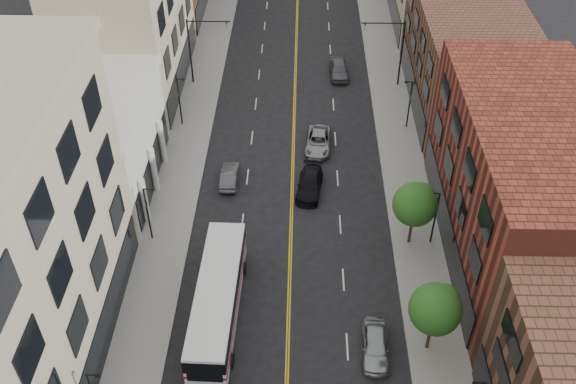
# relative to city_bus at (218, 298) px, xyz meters

# --- Properties ---
(sidewalk_left) EXTENTS (4.00, 110.00, 0.15)m
(sidewalk_left) POSITION_rel_city_bus_xyz_m (-5.13, 18.52, -1.76)
(sidewalk_left) COLOR gray
(sidewalk_left) RESTS_ON ground
(sidewalk_right) EXTENTS (4.00, 110.00, 0.15)m
(sidewalk_right) POSITION_rel_city_bus_xyz_m (14.87, 18.52, -1.76)
(sidewalk_right) COLOR gray
(sidewalk_right) RESTS_ON ground
(bldg_l_white) EXTENTS (10.00, 14.00, 8.00)m
(bldg_l_white) POSITION_rel_city_bus_xyz_m (-12.13, 14.52, 2.17)
(bldg_l_white) COLOR silver
(bldg_l_white) RESTS_ON ground
(bldg_l_far_a) EXTENTS (10.00, 20.00, 18.00)m
(bldg_l_far_a) POSITION_rel_city_bus_xyz_m (-12.13, 31.52, 7.17)
(bldg_l_far_a) COLOR tan
(bldg_l_far_a) RESTS_ON ground
(bldg_r_mid) EXTENTS (10.00, 22.00, 12.00)m
(bldg_r_mid) POSITION_rel_city_bus_xyz_m (21.87, 7.52, 4.17)
(bldg_r_mid) COLOR #592117
(bldg_r_mid) RESTS_ON ground
(bldg_r_far_a) EXTENTS (10.00, 20.00, 10.00)m
(bldg_r_far_a) POSITION_rel_city_bus_xyz_m (21.87, 28.52, 3.17)
(bldg_r_far_a) COLOR brown
(bldg_r_far_a) RESTS_ON ground
(tree_r_2) EXTENTS (3.40, 3.40, 5.59)m
(tree_r_2) POSITION_rel_city_bus_xyz_m (14.26, -2.41, 2.29)
(tree_r_2) COLOR black
(tree_r_2) RESTS_ON sidewalk_right
(tree_r_3) EXTENTS (3.40, 3.40, 5.59)m
(tree_r_3) POSITION_rel_city_bus_xyz_m (14.26, 7.59, 2.29)
(tree_r_3) COLOR black
(tree_r_3) RESTS_ON sidewalk_right
(lamp_l_2) EXTENTS (0.81, 0.55, 5.05)m
(lamp_l_2) POSITION_rel_city_bus_xyz_m (-6.08, 7.52, 1.14)
(lamp_l_2) COLOR black
(lamp_l_2) RESTS_ON sidewalk_left
(lamp_l_3) EXTENTS (0.81, 0.55, 5.05)m
(lamp_l_3) POSITION_rel_city_bus_xyz_m (-6.08, 23.52, 1.14)
(lamp_l_3) COLOR black
(lamp_l_3) RESTS_ON sidewalk_left
(lamp_r_2) EXTENTS (0.81, 0.55, 5.05)m
(lamp_r_2) POSITION_rel_city_bus_xyz_m (15.82, 7.52, 1.14)
(lamp_r_2) COLOR black
(lamp_r_2) RESTS_ON sidewalk_right
(lamp_r_3) EXTENTS (0.81, 0.55, 5.05)m
(lamp_r_3) POSITION_rel_city_bus_xyz_m (15.82, 23.52, 1.14)
(lamp_r_3) COLOR black
(lamp_r_3) RESTS_ON sidewalk_right
(signal_mast_left) EXTENTS (4.49, 0.18, 7.20)m
(signal_mast_left) POSITION_rel_city_bus_xyz_m (-5.40, 31.52, 2.81)
(signal_mast_left) COLOR black
(signal_mast_left) RESTS_ON sidewalk_left
(signal_mast_right) EXTENTS (4.49, 0.18, 7.20)m
(signal_mast_right) POSITION_rel_city_bus_xyz_m (15.14, 31.52, 2.81)
(signal_mast_right) COLOR black
(signal_mast_right) RESTS_ON sidewalk_right
(city_bus) EXTENTS (3.20, 12.34, 3.16)m
(city_bus) POSITION_rel_city_bus_xyz_m (0.00, 0.00, 0.00)
(city_bus) COLOR white
(city_bus) RESTS_ON ground
(car_parked_far) EXTENTS (1.97, 4.45, 1.49)m
(car_parked_far) POSITION_rel_city_bus_xyz_m (10.67, -2.91, -1.09)
(car_parked_far) COLOR #999DA0
(car_parked_far) RESTS_ON ground
(car_lane_behind) EXTENTS (1.41, 4.02, 1.32)m
(car_lane_behind) POSITION_rel_city_bus_xyz_m (-0.63, 14.77, -1.17)
(car_lane_behind) COLOR #4C4B50
(car_lane_behind) RESTS_ON ground
(car_lane_a) EXTENTS (2.64, 5.19, 1.44)m
(car_lane_a) POSITION_rel_city_bus_xyz_m (6.37, 13.71, -1.11)
(car_lane_a) COLOR black
(car_lane_a) RESTS_ON ground
(car_lane_b) EXTENTS (2.68, 5.13, 1.38)m
(car_lane_b) POSITION_rel_city_bus_xyz_m (7.20, 20.11, -1.15)
(car_lane_b) COLOR gray
(car_lane_b) RESTS_ON ground
(car_lane_c) EXTENTS (2.13, 4.83, 1.62)m
(car_lane_c) POSITION_rel_city_bus_xyz_m (9.61, 33.46, -1.02)
(car_lane_c) COLOR #525257
(car_lane_c) RESTS_ON ground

